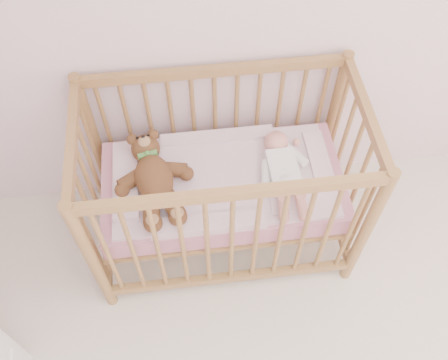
{
  "coord_description": "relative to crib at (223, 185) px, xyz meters",
  "views": [
    {
      "loc": [
        -0.59,
        0.19,
        2.62
      ],
      "look_at": [
        -0.42,
        1.55,
        0.62
      ],
      "focal_mm": 40.0,
      "sensor_mm": 36.0,
      "label": 1
    }
  ],
  "objects": [
    {
      "name": "teddy_bear",
      "position": [
        -0.34,
        -0.02,
        0.15
      ],
      "size": [
        0.5,
        0.64,
        0.16
      ],
      "primitive_type": null,
      "rotation": [
        0.0,
        0.0,
        0.18
      ],
      "color": "brown",
      "rests_on": "blanket"
    },
    {
      "name": "baby",
      "position": [
        0.3,
        -0.02,
        0.14
      ],
      "size": [
        0.28,
        0.55,
        0.13
      ],
      "primitive_type": null,
      "rotation": [
        0.0,
        0.0,
        0.03
      ],
      "color": "white",
      "rests_on": "blanket"
    },
    {
      "name": "mattress",
      "position": [
        0.0,
        0.0,
        -0.01
      ],
      "size": [
        1.22,
        0.62,
        0.13
      ],
      "primitive_type": "cube",
      "color": "#CC7F9F",
      "rests_on": "crib"
    },
    {
      "name": "blanket",
      "position": [
        0.0,
        0.0,
        0.06
      ],
      "size": [
        1.1,
        0.58,
        0.06
      ],
      "primitive_type": null,
      "color": "pink",
      "rests_on": "mattress"
    },
    {
      "name": "crib",
      "position": [
        0.0,
        0.0,
        0.0
      ],
      "size": [
        1.36,
        0.76,
        1.0
      ],
      "primitive_type": null,
      "color": "#976A40",
      "rests_on": "floor"
    }
  ]
}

